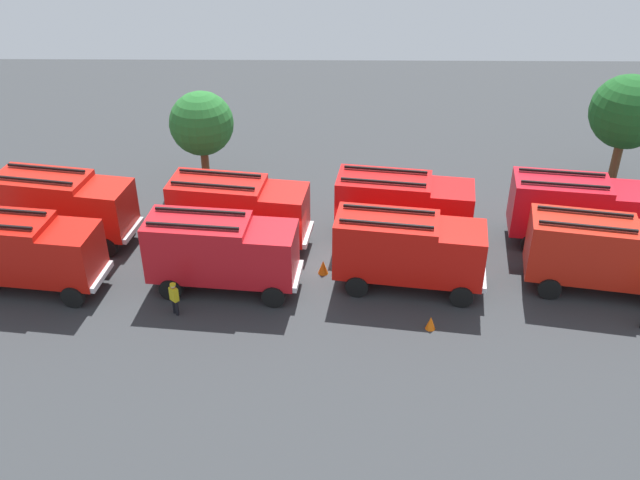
{
  "coord_description": "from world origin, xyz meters",
  "views": [
    {
      "loc": [
        0.35,
        -30.91,
        20.8
      ],
      "look_at": [
        0.0,
        0.0,
        1.4
      ],
      "focal_mm": 40.94,
      "sensor_mm": 36.0,
      "label": 1
    }
  ],
  "objects_px": {
    "fire_truck_0": "(24,249)",
    "fire_truck_6": "(403,206)",
    "traffic_cone_1": "(323,267)",
    "fire_truck_4": "(65,204)",
    "fire_truck_5": "(238,209)",
    "fire_truck_7": "(579,208)",
    "fire_truck_3": "(603,252)",
    "traffic_cone_2": "(156,246)",
    "tree_0": "(202,124)",
    "tree_1": "(627,112)",
    "firefighter_2": "(174,297)",
    "traffic_cone_0": "(431,323)",
    "fire_truck_2": "(408,249)",
    "fire_truck_1": "(221,250)"
  },
  "relations": [
    {
      "from": "fire_truck_5",
      "to": "firefighter_2",
      "type": "relative_size",
      "value": 4.45
    },
    {
      "from": "fire_truck_1",
      "to": "fire_truck_6",
      "type": "height_order",
      "value": "same"
    },
    {
      "from": "fire_truck_2",
      "to": "traffic_cone_2",
      "type": "bearing_deg",
      "value": 175.33
    },
    {
      "from": "traffic_cone_1",
      "to": "fire_truck_4",
      "type": "bearing_deg",
      "value": 167.19
    },
    {
      "from": "fire_truck_2",
      "to": "traffic_cone_0",
      "type": "distance_m",
      "value": 3.86
    },
    {
      "from": "traffic_cone_1",
      "to": "firefighter_2",
      "type": "bearing_deg",
      "value": -153.58
    },
    {
      "from": "firefighter_2",
      "to": "fire_truck_2",
      "type": "bearing_deg",
      "value": 145.14
    },
    {
      "from": "fire_truck_0",
      "to": "fire_truck_6",
      "type": "relative_size",
      "value": 1.0
    },
    {
      "from": "fire_truck_2",
      "to": "traffic_cone_0",
      "type": "bearing_deg",
      "value": -67.26
    },
    {
      "from": "firefighter_2",
      "to": "traffic_cone_1",
      "type": "distance_m",
      "value": 7.58
    },
    {
      "from": "fire_truck_3",
      "to": "tree_1",
      "type": "distance_m",
      "value": 12.38
    },
    {
      "from": "tree_0",
      "to": "fire_truck_5",
      "type": "bearing_deg",
      "value": -68.09
    },
    {
      "from": "fire_truck_6",
      "to": "traffic_cone_2",
      "type": "relative_size",
      "value": 12.46
    },
    {
      "from": "fire_truck_5",
      "to": "fire_truck_7",
      "type": "distance_m",
      "value": 17.62
    },
    {
      "from": "firefighter_2",
      "to": "traffic_cone_0",
      "type": "height_order",
      "value": "firefighter_2"
    },
    {
      "from": "fire_truck_0",
      "to": "fire_truck_2",
      "type": "relative_size",
      "value": 1.0
    },
    {
      "from": "fire_truck_5",
      "to": "traffic_cone_2",
      "type": "distance_m",
      "value": 4.77
    },
    {
      "from": "firefighter_2",
      "to": "traffic_cone_1",
      "type": "xyz_separation_m",
      "value": [
        6.77,
        3.36,
        -0.57
      ]
    },
    {
      "from": "firefighter_2",
      "to": "tree_1",
      "type": "bearing_deg",
      "value": 161.77
    },
    {
      "from": "fire_truck_3",
      "to": "tree_0",
      "type": "xyz_separation_m",
      "value": [
        -20.35,
        10.76,
        1.78
      ]
    },
    {
      "from": "tree_1",
      "to": "traffic_cone_1",
      "type": "height_order",
      "value": "tree_1"
    },
    {
      "from": "fire_truck_7",
      "to": "fire_truck_0",
      "type": "bearing_deg",
      "value": -162.89
    },
    {
      "from": "fire_truck_7",
      "to": "traffic_cone_1",
      "type": "bearing_deg",
      "value": -159.19
    },
    {
      "from": "fire_truck_1",
      "to": "traffic_cone_0",
      "type": "height_order",
      "value": "fire_truck_1"
    },
    {
      "from": "fire_truck_2",
      "to": "traffic_cone_2",
      "type": "xyz_separation_m",
      "value": [
        -12.77,
        3.02,
        -1.85
      ]
    },
    {
      "from": "tree_0",
      "to": "tree_1",
      "type": "height_order",
      "value": "tree_1"
    },
    {
      "from": "traffic_cone_2",
      "to": "tree_1",
      "type": "bearing_deg",
      "value": 17.07
    },
    {
      "from": "fire_truck_4",
      "to": "tree_0",
      "type": "xyz_separation_m",
      "value": [
        6.36,
        6.49,
        1.78
      ]
    },
    {
      "from": "fire_truck_3",
      "to": "tree_0",
      "type": "height_order",
      "value": "tree_0"
    },
    {
      "from": "traffic_cone_2",
      "to": "fire_truck_2",
      "type": "bearing_deg",
      "value": -13.32
    },
    {
      "from": "fire_truck_3",
      "to": "fire_truck_7",
      "type": "xyz_separation_m",
      "value": [
        0.06,
        4.11,
        0.0
      ]
    },
    {
      "from": "fire_truck_7",
      "to": "traffic_cone_2",
      "type": "relative_size",
      "value": 12.45
    },
    {
      "from": "tree_1",
      "to": "traffic_cone_1",
      "type": "xyz_separation_m",
      "value": [
        -17.66,
        -10.11,
        -4.17
      ]
    },
    {
      "from": "fire_truck_2",
      "to": "firefighter_2",
      "type": "xyz_separation_m",
      "value": [
        -10.79,
        -2.34,
        -1.21
      ]
    },
    {
      "from": "fire_truck_7",
      "to": "tree_0",
      "type": "xyz_separation_m",
      "value": [
        -20.41,
        6.64,
        1.78
      ]
    },
    {
      "from": "fire_truck_4",
      "to": "fire_truck_6",
      "type": "distance_m",
      "value": 17.7
    },
    {
      "from": "fire_truck_2",
      "to": "tree_0",
      "type": "height_order",
      "value": "tree_0"
    },
    {
      "from": "fire_truck_7",
      "to": "traffic_cone_0",
      "type": "relative_size",
      "value": 11.49
    },
    {
      "from": "fire_truck_7",
      "to": "firefighter_2",
      "type": "relative_size",
      "value": 4.45
    },
    {
      "from": "fire_truck_0",
      "to": "fire_truck_6",
      "type": "height_order",
      "value": "same"
    },
    {
      "from": "fire_truck_2",
      "to": "tree_0",
      "type": "distance_m",
      "value": 15.53
    },
    {
      "from": "fire_truck_2",
      "to": "fire_truck_3",
      "type": "xyz_separation_m",
      "value": [
        9.14,
        -0.16,
        0.0
      ]
    },
    {
      "from": "fire_truck_3",
      "to": "traffic_cone_2",
      "type": "height_order",
      "value": "fire_truck_3"
    },
    {
      "from": "tree_1",
      "to": "tree_0",
      "type": "bearing_deg",
      "value": -178.77
    },
    {
      "from": "fire_truck_1",
      "to": "traffic_cone_2",
      "type": "xyz_separation_m",
      "value": [
        -3.94,
        3.25,
        -1.85
      ]
    },
    {
      "from": "fire_truck_1",
      "to": "fire_truck_3",
      "type": "distance_m",
      "value": 17.97
    },
    {
      "from": "fire_truck_7",
      "to": "traffic_cone_2",
      "type": "height_order",
      "value": "fire_truck_7"
    },
    {
      "from": "tree_1",
      "to": "traffic_cone_0",
      "type": "xyz_separation_m",
      "value": [
        -12.81,
        -14.43,
        -4.21
      ]
    },
    {
      "from": "fire_truck_4",
      "to": "traffic_cone_0",
      "type": "relative_size",
      "value": 11.54
    },
    {
      "from": "fire_truck_3",
      "to": "traffic_cone_0",
      "type": "distance_m",
      "value": 9.07
    }
  ]
}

